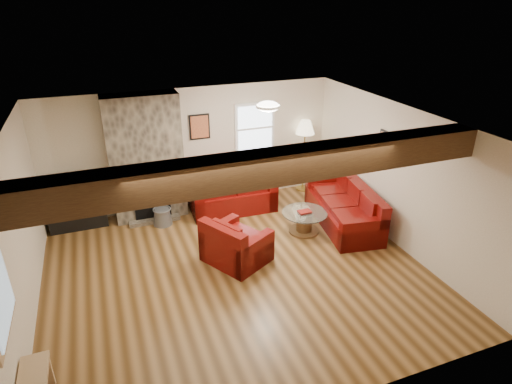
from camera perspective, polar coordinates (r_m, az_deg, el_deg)
room at (r=6.53m, az=-2.83°, el=-1.58°), size 8.00×8.00×8.00m
oak_beam at (r=5.02m, az=1.39°, el=3.25°), size 6.00×0.36×0.38m
chimney_breast at (r=8.62m, az=-14.44°, el=4.19°), size 1.40×0.67×2.50m
back_window at (r=9.23m, az=-0.15°, el=8.53°), size 0.90×0.08×1.10m
ceiling_dome at (r=7.21m, az=1.61°, el=11.12°), size 0.40×0.40×0.18m
artwork_back at (r=8.85m, az=-7.53°, el=8.60°), size 0.42×0.06×0.52m
artwork_right at (r=7.92m, az=17.27°, el=6.07°), size 0.06×0.55×0.42m
sofa_three at (r=8.54m, az=11.54°, el=-1.66°), size 1.22×2.23×0.82m
loveseat at (r=8.96m, az=-3.32°, el=0.55°), size 1.78×1.07×0.92m
armchair_red at (r=7.25m, az=-2.61°, el=-6.42°), size 1.21×1.26×0.79m
coffee_table at (r=8.21m, az=6.43°, el=-4.00°), size 0.86×0.86×0.45m
tv_cabinet at (r=9.01m, az=-22.63°, el=-2.75°), size 1.06×0.42×0.53m
television at (r=8.80m, az=-23.17°, el=0.21°), size 0.87×0.11×0.50m
floor_lamp at (r=9.57m, az=6.57°, el=8.07°), size 0.42×0.42×1.64m
coal_bucket at (r=8.64m, az=-12.37°, el=-3.17°), size 0.37×0.37×0.35m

